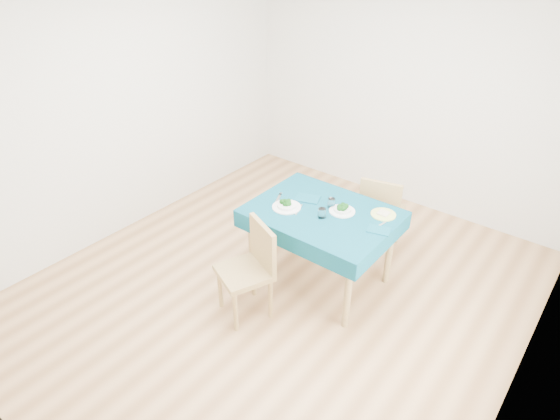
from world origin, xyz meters
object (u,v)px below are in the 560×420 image
Objects in this scene: table at (320,247)px; bowl_far at (342,208)px; chair_far at (383,205)px; bowl_near at (287,204)px; side_plate at (383,214)px; chair_near at (244,265)px.

table is 0.45m from bowl_far.
bowl_near is at bearing 51.13° from chair_far.
side_plate is (0.73, 0.42, -0.03)m from bowl_near.
chair_near is 4.43× the size of bowl_far.
bowl_far reaches higher than table.
chair_near reaches higher than bowl_near.
bowl_near reaches higher than side_plate.
bowl_near is at bearing -149.86° from bowl_far.
bowl_far is 1.05× the size of side_plate.
side_plate is at bearing 29.85° from bowl_far.
side_plate is (0.26, -0.55, 0.26)m from chair_far.
chair_far is 0.79m from bowl_far.
table is 0.65m from side_plate.
bowl_far is (0.14, 0.10, 0.41)m from table.
chair_far is at bearing 115.38° from side_plate.
chair_near is at bearing -87.44° from bowl_near.
side_plate is at bearing 31.94° from table.
bowl_near is (-0.03, 0.61, 0.29)m from chair_near.
chair_far is 4.62× the size of side_plate.
chair_near is at bearing -114.71° from bowl_far.
chair_far is 4.38× the size of bowl_far.
chair_near is (-0.26, -0.76, 0.13)m from table.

